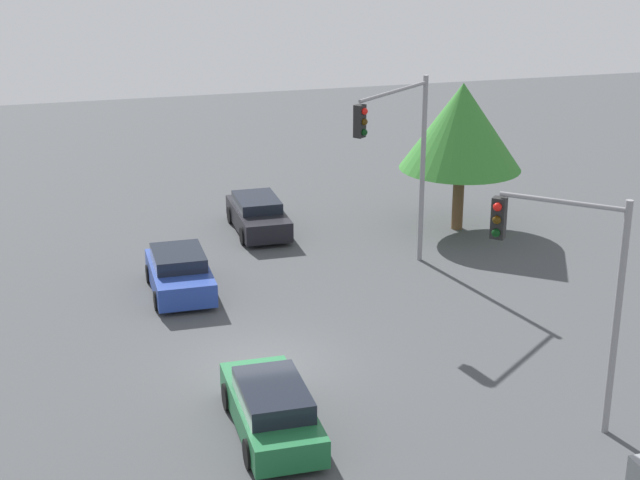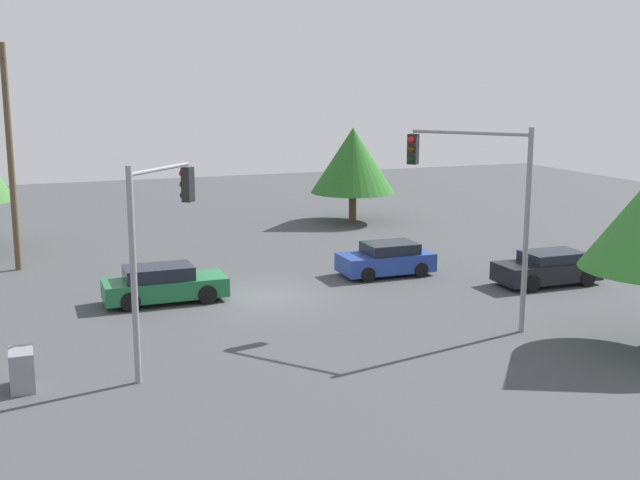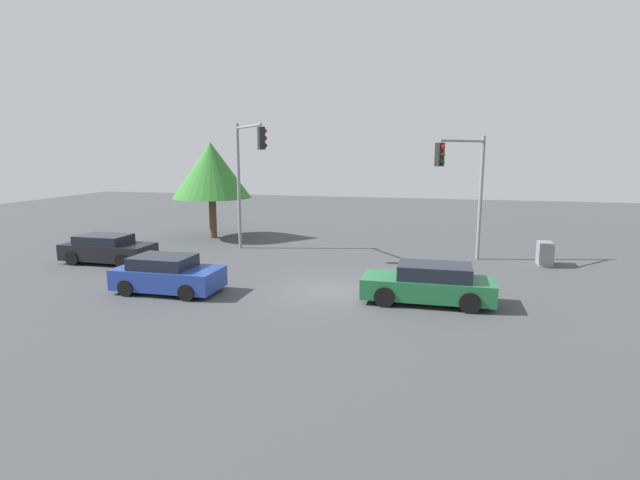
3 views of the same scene
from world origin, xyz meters
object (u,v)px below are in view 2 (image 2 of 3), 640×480
Objects in this scene: sedan_blue at (386,259)px; traffic_signal_main at (481,190)px; electrical_cabinet at (22,370)px; sedan_dark at (548,268)px; sedan_green at (164,284)px; traffic_signal_cross at (157,229)px.

sedan_blue is 8.65m from traffic_signal_main.
electrical_cabinet is at bearing 119.36° from sedan_blue.
sedan_dark reaches higher than electrical_cabinet.
sedan_green is 0.68× the size of traffic_signal_main.
sedan_blue is at bearing 55.03° from sedan_dark.
traffic_signal_main reaches higher than electrical_cabinet.
sedan_green is at bearing 95.62° from sedan_blue.
sedan_blue is 6.74m from sedan_dark.
traffic_signal_main is at bearing -46.30° from traffic_signal_cross.
sedan_dark is 0.71× the size of traffic_signal_cross.
traffic_signal_main is 6.14× the size of electrical_cabinet.
sedan_blue reaches higher than electrical_cabinet.
sedan_blue is at bearing 95.62° from sedan_green.
electrical_cabinet is (7.45, -5.16, -0.14)m from sedan_green.
traffic_signal_cross is 5.26m from electrical_cabinet.
electrical_cabinet is at bearing 136.52° from traffic_signal_cross.
sedan_green reaches higher than sedan_blue.
sedan_dark is 0.64× the size of traffic_signal_main.
sedan_dark is (2.90, 15.32, -0.02)m from sedan_green.
electrical_cabinet is (4.55, -20.47, -0.12)m from sedan_dark.
traffic_signal_main is 1.12× the size of traffic_signal_cross.
sedan_blue is 9.84m from sedan_green.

